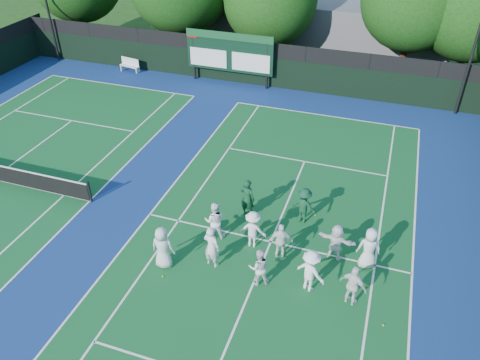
% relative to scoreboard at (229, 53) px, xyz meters
% --- Properties ---
extents(ground, '(120.00, 120.00, 0.00)m').
position_rel_scoreboard_xyz_m(ground, '(7.01, -15.59, -2.19)').
color(ground, '#173B10').
rests_on(ground, ground).
extents(court_apron, '(34.00, 32.00, 0.01)m').
position_rel_scoreboard_xyz_m(court_apron, '(1.01, -14.59, -2.19)').
color(court_apron, navy).
rests_on(court_apron, ground).
extents(near_court, '(11.05, 23.85, 0.01)m').
position_rel_scoreboard_xyz_m(near_court, '(7.01, -14.59, -2.18)').
color(near_court, '#105123').
rests_on(near_court, ground).
extents(back_fence, '(34.00, 0.08, 3.00)m').
position_rel_scoreboard_xyz_m(back_fence, '(1.01, 0.41, -0.83)').
color(back_fence, black).
rests_on(back_fence, ground).
extents(scoreboard, '(6.00, 0.21, 3.55)m').
position_rel_scoreboard_xyz_m(scoreboard, '(0.00, 0.00, 0.00)').
color(scoreboard, black).
rests_on(scoreboard, ground).
extents(clubhouse, '(18.00, 6.00, 4.00)m').
position_rel_scoreboard_xyz_m(clubhouse, '(5.01, 8.41, -0.19)').
color(clubhouse, slate).
rests_on(clubhouse, ground).
extents(bench, '(1.60, 0.69, 0.98)m').
position_rel_scoreboard_xyz_m(bench, '(-7.57, -0.21, -1.66)').
color(bench, silver).
rests_on(bench, ground).
extents(tree_c, '(6.49, 6.49, 8.04)m').
position_rel_scoreboard_xyz_m(tree_c, '(1.76, 3.99, 2.43)').
color(tree_c, black).
rests_on(tree_c, ground).
extents(tree_d, '(6.69, 6.69, 8.98)m').
position_rel_scoreboard_xyz_m(tree_d, '(11.09, 3.99, 3.27)').
color(tree_d, black).
rests_on(tree_d, ground).
extents(tree_e, '(7.00, 7.00, 9.05)m').
position_rel_scoreboard_xyz_m(tree_e, '(14.70, 3.99, 3.18)').
color(tree_e, black).
rests_on(tree_e, ground).
extents(tennis_ball_0, '(0.07, 0.07, 0.07)m').
position_rel_scoreboard_xyz_m(tennis_ball_0, '(3.73, -17.73, -2.16)').
color(tennis_ball_0, '#A7C417').
rests_on(tennis_ball_0, ground).
extents(tennis_ball_1, '(0.07, 0.07, 0.07)m').
position_rel_scoreboard_xyz_m(tennis_ball_1, '(8.39, -12.34, -2.16)').
color(tennis_ball_1, '#A7C417').
rests_on(tennis_ball_1, ground).
extents(tennis_ball_2, '(0.07, 0.07, 0.07)m').
position_rel_scoreboard_xyz_m(tennis_ball_2, '(11.67, -17.35, -2.16)').
color(tennis_ball_2, '#A7C417').
rests_on(tennis_ball_2, ground).
extents(tennis_ball_4, '(0.07, 0.07, 0.07)m').
position_rel_scoreboard_xyz_m(tennis_ball_4, '(6.34, -13.73, -2.16)').
color(tennis_ball_4, '#A7C417').
rests_on(tennis_ball_4, ground).
extents(tennis_ball_5, '(0.07, 0.07, 0.07)m').
position_rel_scoreboard_xyz_m(tennis_ball_5, '(10.99, -15.77, -2.16)').
color(tennis_ball_5, '#A7C417').
rests_on(tennis_ball_5, ground).
extents(player_front_0, '(0.92, 0.63, 1.79)m').
position_rel_scoreboard_xyz_m(player_front_0, '(3.52, -17.13, -1.30)').
color(player_front_0, silver).
rests_on(player_front_0, ground).
extents(player_front_1, '(0.75, 0.58, 1.83)m').
position_rel_scoreboard_xyz_m(player_front_1, '(5.23, -16.53, -1.28)').
color(player_front_1, white).
rests_on(player_front_1, ground).
extents(player_front_2, '(0.94, 0.85, 1.58)m').
position_rel_scoreboard_xyz_m(player_front_2, '(7.17, -16.84, -1.40)').
color(player_front_2, silver).
rests_on(player_front_2, ground).
extents(player_front_3, '(1.30, 1.05, 1.75)m').
position_rel_scoreboard_xyz_m(player_front_3, '(8.97, -16.53, -1.32)').
color(player_front_3, white).
rests_on(player_front_3, ground).
extents(player_front_4, '(1.06, 0.72, 1.67)m').
position_rel_scoreboard_xyz_m(player_front_4, '(10.48, -16.70, -1.36)').
color(player_front_4, white).
rests_on(player_front_4, ground).
extents(player_back_0, '(0.97, 0.84, 1.70)m').
position_rel_scoreboard_xyz_m(player_back_0, '(4.75, -15.00, -1.34)').
color(player_back_0, white).
rests_on(player_back_0, ground).
extents(player_back_1, '(1.08, 0.64, 1.65)m').
position_rel_scoreboard_xyz_m(player_back_1, '(6.36, -14.99, -1.37)').
color(player_back_1, white).
rests_on(player_back_1, ground).
extents(player_back_2, '(0.98, 0.59, 1.56)m').
position_rel_scoreboard_xyz_m(player_back_2, '(7.57, -15.25, -1.41)').
color(player_back_2, white).
rests_on(player_back_2, ground).
extents(player_back_3, '(1.53, 0.67, 1.60)m').
position_rel_scoreboard_xyz_m(player_back_3, '(9.57, -14.65, -1.39)').
color(player_back_3, white).
rests_on(player_back_3, ground).
extents(player_back_4, '(0.97, 0.73, 1.78)m').
position_rel_scoreboard_xyz_m(player_back_4, '(10.79, -14.70, -1.30)').
color(player_back_4, silver).
rests_on(player_back_4, ground).
extents(coach_left, '(0.77, 0.60, 1.84)m').
position_rel_scoreboard_xyz_m(coach_left, '(5.57, -13.25, -1.27)').
color(coach_left, '#0F381F').
rests_on(coach_left, ground).
extents(coach_right, '(1.15, 0.77, 1.65)m').
position_rel_scoreboard_xyz_m(coach_right, '(7.94, -12.86, -1.37)').
color(coach_right, '#103C23').
rests_on(coach_right, ground).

